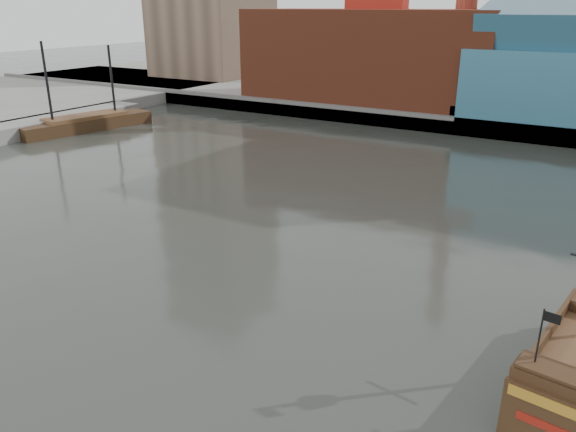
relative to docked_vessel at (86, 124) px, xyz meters
The scene contains 5 objects.
ground 64.98m from the docked_vessel, 34.96° to the right, with size 400.00×400.00×0.00m, color black.
promenade_far 76.39m from the docked_vessel, 45.81° to the left, with size 220.00×60.00×2.00m, color slate.
seawall 58.94m from the docked_vessel, 25.39° to the left, with size 220.00×1.00×2.60m, color #4C4C49.
pier 8.65m from the docked_vessel, 123.34° to the right, with size 6.00×40.00×2.00m, color slate.
docked_vessel is the anchor object (origin of this frame).
Camera 1 is at (15.63, -18.94, 17.71)m, focal length 35.00 mm.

